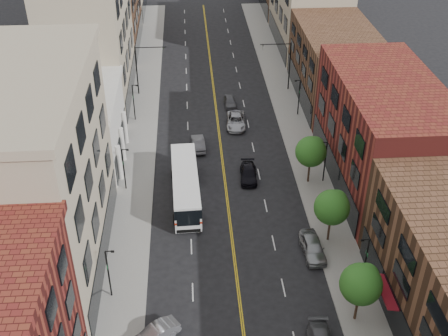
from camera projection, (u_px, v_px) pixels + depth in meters
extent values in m
cube|color=gray|center=(141.00, 138.00, 71.14)|extent=(4.00, 110.00, 0.15)
cube|color=gray|center=(297.00, 133.00, 72.28)|extent=(4.00, 110.00, 0.15)
cube|color=tan|center=(35.00, 181.00, 47.50)|extent=(10.00, 22.00, 18.00)
cube|color=silver|center=(76.00, 129.00, 65.25)|extent=(10.00, 14.00, 8.00)
cube|color=tan|center=(89.00, 36.00, 76.68)|extent=(10.00, 20.00, 18.00)
cube|color=brown|center=(106.00, 3.00, 94.18)|extent=(10.00, 20.00, 15.00)
cube|color=maroon|center=(383.00, 134.00, 60.25)|extent=(10.00, 22.00, 12.00)
cube|color=brown|center=(336.00, 65.00, 78.31)|extent=(10.00, 20.00, 10.00)
cube|color=tan|center=(308.00, 5.00, 94.73)|extent=(10.00, 22.00, 14.00)
cylinder|color=black|center=(356.00, 308.00, 45.66)|extent=(0.22, 0.22, 2.50)
sphere|color=#215F1B|center=(361.00, 284.00, 44.21)|extent=(3.40, 3.40, 3.40)
sphere|color=#215F1B|center=(367.00, 276.00, 44.29)|extent=(2.04, 2.04, 2.04)
cylinder|color=black|center=(329.00, 229.00, 54.00)|extent=(0.22, 0.22, 2.50)
sphere|color=#215F1B|center=(332.00, 207.00, 52.55)|extent=(3.40, 3.40, 3.40)
sphere|color=#215F1B|center=(337.00, 200.00, 52.63)|extent=(2.04, 2.04, 2.04)
cylinder|color=black|center=(309.00, 172.00, 62.34)|extent=(0.22, 0.22, 2.50)
sphere|color=#215F1B|center=(311.00, 152.00, 60.89)|extent=(3.40, 3.40, 3.40)
sphere|color=#215F1B|center=(315.00, 146.00, 60.97)|extent=(2.04, 2.04, 2.04)
cylinder|color=black|center=(109.00, 274.00, 47.16)|extent=(0.14, 0.14, 5.00)
cylinder|color=black|center=(109.00, 251.00, 45.80)|extent=(0.70, 0.10, 0.10)
cube|color=black|center=(113.00, 252.00, 45.85)|extent=(0.28, 0.14, 0.14)
cube|color=#19592D|center=(107.00, 266.00, 46.66)|extent=(0.04, 0.55, 0.35)
cylinder|color=black|center=(124.00, 169.00, 60.50)|extent=(0.14, 0.14, 5.00)
cylinder|color=black|center=(125.00, 149.00, 59.15)|extent=(0.70, 0.10, 0.10)
cube|color=black|center=(127.00, 150.00, 59.19)|extent=(0.28, 0.14, 0.14)
cube|color=#19592D|center=(123.00, 162.00, 60.00)|extent=(0.04, 0.55, 0.35)
cylinder|color=black|center=(134.00, 103.00, 73.84)|extent=(0.14, 0.14, 5.00)
cylinder|color=black|center=(135.00, 85.00, 72.49)|extent=(0.70, 0.10, 0.10)
cube|color=black|center=(137.00, 85.00, 72.53)|extent=(0.28, 0.14, 0.14)
cube|color=#19592D|center=(133.00, 96.00, 73.35)|extent=(0.04, 0.55, 0.35)
cylinder|color=black|center=(365.00, 262.00, 48.41)|extent=(0.14, 0.14, 5.00)
cylinder|color=black|center=(365.00, 240.00, 47.02)|extent=(0.70, 0.10, 0.10)
cube|color=black|center=(362.00, 240.00, 47.03)|extent=(0.28, 0.14, 0.14)
cube|color=#19592D|center=(367.00, 254.00, 47.92)|extent=(0.04, 0.55, 0.35)
cylinder|color=black|center=(325.00, 162.00, 61.75)|extent=(0.14, 0.14, 5.00)
cylinder|color=black|center=(324.00, 142.00, 60.36)|extent=(0.70, 0.10, 0.10)
cube|color=black|center=(322.00, 143.00, 60.37)|extent=(0.28, 0.14, 0.14)
cube|color=#19592D|center=(326.00, 155.00, 61.26)|extent=(0.04, 0.55, 0.35)
cylinder|color=black|center=(299.00, 98.00, 75.09)|extent=(0.14, 0.14, 5.00)
cylinder|color=black|center=(298.00, 80.00, 73.70)|extent=(0.70, 0.10, 0.10)
cube|color=black|center=(296.00, 81.00, 73.71)|extent=(0.28, 0.14, 0.14)
cube|color=#19592D|center=(299.00, 91.00, 74.60)|extent=(0.04, 0.55, 0.35)
cylinder|color=black|center=(137.00, 70.00, 79.91)|extent=(0.18, 0.18, 7.20)
cylinder|color=black|center=(151.00, 47.00, 78.17)|extent=(4.40, 0.12, 0.12)
imported|color=black|center=(164.00, 50.00, 78.49)|extent=(0.15, 0.18, 0.90)
cylinder|color=black|center=(290.00, 66.00, 81.16)|extent=(0.18, 0.18, 7.20)
cylinder|color=black|center=(276.00, 44.00, 79.17)|extent=(4.40, 0.12, 0.12)
imported|color=black|center=(263.00, 47.00, 79.29)|extent=(0.15, 0.18, 0.90)
cube|color=silver|center=(185.00, 185.00, 59.70)|extent=(3.09, 12.38, 2.97)
cube|color=black|center=(185.00, 179.00, 59.31)|extent=(3.14, 12.43, 1.08)
cube|color=#A5200B|center=(186.00, 187.00, 59.87)|extent=(3.14, 12.43, 0.23)
cube|color=black|center=(188.00, 219.00, 54.43)|extent=(2.26, 0.14, 1.64)
cylinder|color=black|center=(174.00, 219.00, 56.84)|extent=(0.32, 0.99, 0.98)
cylinder|color=black|center=(201.00, 217.00, 57.07)|extent=(0.32, 0.99, 0.98)
cylinder|color=black|center=(172.00, 174.00, 63.65)|extent=(0.32, 0.99, 0.98)
cylinder|color=black|center=(196.00, 172.00, 63.89)|extent=(0.32, 0.99, 0.98)
imported|color=#B5B7BE|center=(155.00, 334.00, 44.32)|extent=(4.14, 3.48, 1.34)
imported|color=#95999C|center=(313.00, 247.00, 52.73)|extent=(2.14, 4.86, 1.63)
imported|color=#54555A|center=(198.00, 143.00, 68.87)|extent=(1.78, 4.40, 1.42)
imported|color=black|center=(248.00, 174.00, 63.38)|extent=(2.10, 4.64, 1.32)
imported|color=#A8AAB0|center=(236.00, 121.00, 73.65)|extent=(2.83, 5.48, 1.48)
imported|color=#4B4B51|center=(230.00, 102.00, 78.53)|extent=(1.68, 3.93, 1.32)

